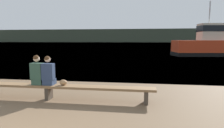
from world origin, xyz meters
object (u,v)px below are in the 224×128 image
bench_main (49,87)px  person_right (48,72)px  person_left (37,72)px  tugboat_red (207,46)px  shopping_bag (63,82)px

bench_main → person_right: size_ratio=7.25×
person_left → person_right: 0.38m
person_right → tugboat_red: 22.23m
person_left → tugboat_red: 22.42m
tugboat_red → person_left: bearing=142.3°
bench_main → person_left: (-0.37, -0.00, 0.51)m
bench_main → shopping_bag: 0.53m
person_left → person_right: size_ratio=1.02×
bench_main → person_right: (0.01, -0.00, 0.49)m
person_right → shopping_bag: size_ratio=3.86×
person_right → tugboat_red: bearing=60.8°
bench_main → shopping_bag: (0.49, 0.03, 0.17)m
bench_main → tugboat_red: size_ratio=0.84×
person_left → shopping_bag: (0.87, 0.03, -0.34)m
person_left → shopping_bag: size_ratio=3.94×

